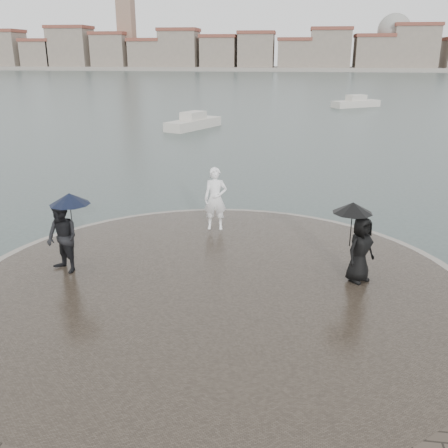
# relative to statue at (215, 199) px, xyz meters

# --- Properties ---
(ground) EXTENTS (400.00, 400.00, 0.00)m
(ground) POSITION_rel_statue_xyz_m (0.65, -7.46, -1.34)
(ground) COLOR #2B3835
(ground) RESTS_ON ground
(kerb_ring) EXTENTS (12.50, 12.50, 0.32)m
(kerb_ring) POSITION_rel_statue_xyz_m (0.65, -3.96, -1.18)
(kerb_ring) COLOR gray
(kerb_ring) RESTS_ON ground
(quay_tip) EXTENTS (11.90, 11.90, 0.36)m
(quay_tip) POSITION_rel_statue_xyz_m (0.65, -3.96, -1.16)
(quay_tip) COLOR #2D261E
(quay_tip) RESTS_ON ground
(statue) EXTENTS (0.76, 0.54, 1.96)m
(statue) POSITION_rel_statue_xyz_m (0.00, 0.00, 0.00)
(statue) COLOR white
(statue) RESTS_ON quay_tip
(visitor_left) EXTENTS (1.30, 1.11, 2.04)m
(visitor_left) POSITION_rel_statue_xyz_m (-3.21, -3.73, 0.13)
(visitor_left) COLOR black
(visitor_left) RESTS_ON quay_tip
(visitor_right) EXTENTS (1.19, 1.04, 1.95)m
(visitor_right) POSITION_rel_statue_xyz_m (3.97, -3.23, 0.10)
(visitor_right) COLOR black
(visitor_right) RESTS_ON quay_tip
(far_skyline) EXTENTS (260.00, 20.00, 37.00)m
(far_skyline) POSITION_rel_statue_xyz_m (-5.64, 153.25, 4.27)
(far_skyline) COLOR gray
(far_skyline) RESTS_ON ground
(boats) EXTENTS (33.51, 23.40, 1.50)m
(boats) POSITION_rel_statue_xyz_m (8.77, 31.64, -0.96)
(boats) COLOR beige
(boats) RESTS_ON ground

